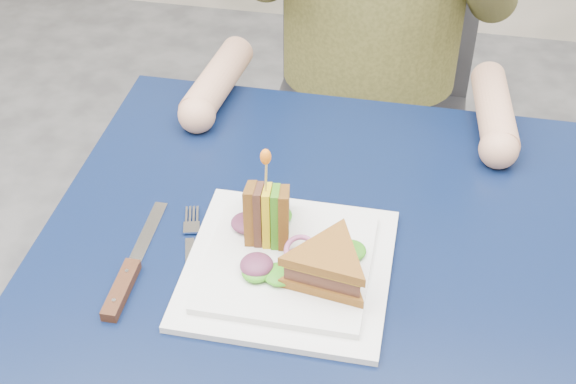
% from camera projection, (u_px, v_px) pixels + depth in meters
% --- Properties ---
extents(table, '(0.75, 0.75, 0.73)m').
position_uv_depth(table, '(315.00, 295.00, 1.11)').
color(table, black).
rests_on(table, ground).
extents(chair, '(0.42, 0.40, 0.93)m').
position_uv_depth(chair, '(371.00, 82.00, 1.72)').
color(chair, '#47474C').
rests_on(chair, ground).
extents(plate, '(0.26, 0.26, 0.02)m').
position_uv_depth(plate, '(288.00, 266.00, 1.02)').
color(plate, white).
rests_on(plate, table).
extents(sandwich_flat, '(0.14, 0.14, 0.05)m').
position_uv_depth(sandwich_flat, '(328.00, 266.00, 0.97)').
color(sandwich_flat, brown).
rests_on(sandwich_flat, plate).
extents(sandwich_upright, '(0.08, 0.13, 0.13)m').
position_uv_depth(sandwich_upright, '(267.00, 213.00, 1.03)').
color(sandwich_upright, brown).
rests_on(sandwich_upright, plate).
extents(fork, '(0.06, 0.18, 0.01)m').
position_uv_depth(fork, '(191.00, 254.00, 1.05)').
color(fork, silver).
rests_on(fork, table).
extents(knife, '(0.02, 0.22, 0.02)m').
position_uv_depth(knife, '(126.00, 279.00, 1.01)').
color(knife, silver).
rests_on(knife, table).
extents(toothpick, '(0.01, 0.01, 0.06)m').
position_uv_depth(toothpick, '(266.00, 175.00, 0.99)').
color(toothpick, tan).
rests_on(toothpick, sandwich_upright).
extents(toothpick_frill, '(0.01, 0.01, 0.02)m').
position_uv_depth(toothpick_frill, '(266.00, 157.00, 0.98)').
color(toothpick_frill, orange).
rests_on(toothpick_frill, sandwich_upright).
extents(lettuce_spill, '(0.15, 0.13, 0.02)m').
position_uv_depth(lettuce_spill, '(294.00, 249.00, 1.02)').
color(lettuce_spill, '#337A14').
rests_on(lettuce_spill, plate).
extents(onion_ring, '(0.04, 0.04, 0.02)m').
position_uv_depth(onion_ring, '(301.00, 250.00, 1.01)').
color(onion_ring, '#9E4C7A').
rests_on(onion_ring, plate).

